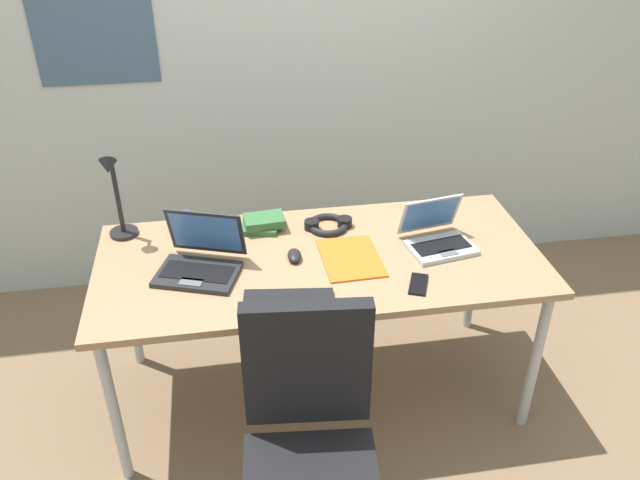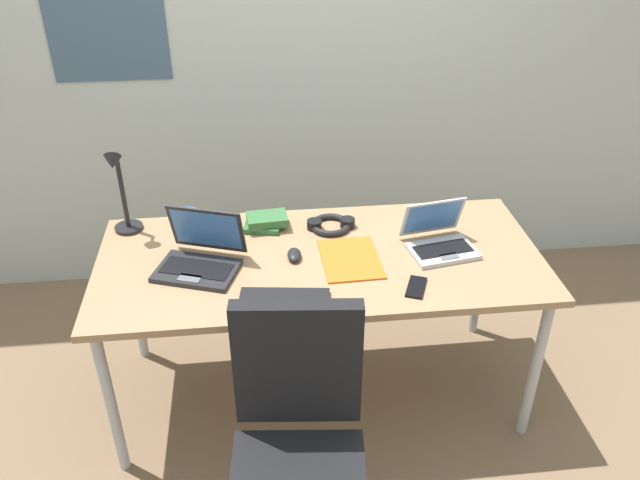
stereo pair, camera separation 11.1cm
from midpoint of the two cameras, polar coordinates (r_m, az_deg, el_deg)
name	(u,v)px [view 1 (the left image)]	position (r m, az deg, el deg)	size (l,w,h in m)	color
ground_plane	(320,389)	(3.09, -1.06, -13.07)	(12.00, 12.00, 0.00)	#7A6047
wall_back	(284,45)	(3.39, -4.16, 16.78)	(6.00, 0.13, 2.60)	#B2BCB7
desk	(320,268)	(2.65, -1.20, -2.53)	(1.80, 0.80, 0.74)	#9E7A56
desk_lamp	(116,197)	(2.78, -18.68, 3.59)	(0.12, 0.18, 0.40)	black
laptop_near_lamp	(438,237)	(2.70, 9.20, 0.24)	(0.30, 0.29, 0.19)	#B7BABC
laptop_by_keyboard	(200,261)	(2.56, -11.78, -1.83)	(0.38, 0.36, 0.23)	#232326
external_keyboard	(289,300)	(2.37, -4.14, -5.36)	(0.33, 0.12, 0.02)	black
computer_mouse	(294,256)	(2.59, -3.50, -1.44)	(0.06, 0.10, 0.03)	black
cell_phone	(418,284)	(2.47, 7.41, -3.92)	(0.06, 0.14, 0.01)	black
headphones	(328,224)	(2.80, -0.44, 1.37)	(0.21, 0.18, 0.04)	black
pill_bottle	(227,236)	(2.71, -9.36, 0.35)	(0.04, 0.04, 0.08)	gold
book_stack	(262,223)	(2.80, -6.24, 1.48)	(0.20, 0.16, 0.06)	#336638
paper_folder_near_mouse	(351,258)	(2.60, 1.50, -1.62)	(0.23, 0.31, 0.01)	orange
coffee_mug	(186,223)	(2.83, -12.89, 1.49)	(0.11, 0.08, 0.09)	#2D518C
office_chair	(311,474)	(2.26, -2.33, -19.99)	(0.52, 0.56, 0.97)	black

